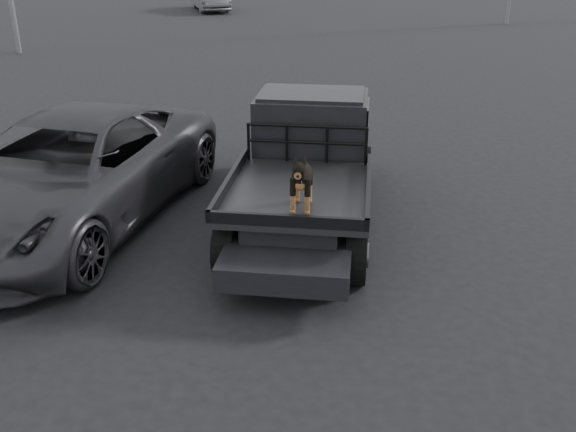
# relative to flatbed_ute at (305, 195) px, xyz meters

# --- Properties ---
(ground) EXTENTS (120.00, 120.00, 0.00)m
(ground) POSITION_rel_flatbed_ute_xyz_m (-0.08, -2.14, -0.46)
(ground) COLOR black
(ground) RESTS_ON ground
(flatbed_ute) EXTENTS (2.00, 5.40, 0.92)m
(flatbed_ute) POSITION_rel_flatbed_ute_xyz_m (0.00, 0.00, 0.00)
(flatbed_ute) COLOR black
(flatbed_ute) RESTS_ON ground
(ute_cab) EXTENTS (1.72, 1.30, 0.88)m
(ute_cab) POSITION_rel_flatbed_ute_xyz_m (0.00, 0.95, 0.90)
(ute_cab) COLOR black
(ute_cab) RESTS_ON flatbed_ute
(headache_rack) EXTENTS (1.80, 0.08, 0.55)m
(headache_rack) POSITION_rel_flatbed_ute_xyz_m (0.00, 0.20, 0.74)
(headache_rack) COLOR black
(headache_rack) RESTS_ON flatbed_ute
(dog) EXTENTS (0.32, 0.60, 0.74)m
(dog) POSITION_rel_flatbed_ute_xyz_m (0.11, -1.52, 0.83)
(dog) COLOR black
(dog) RESTS_ON flatbed_ute
(parked_suv) EXTENTS (3.48, 6.20, 1.64)m
(parked_suv) POSITION_rel_flatbed_ute_xyz_m (-3.49, -0.44, 0.36)
(parked_suv) COLOR #2F2E34
(parked_suv) RESTS_ON ground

